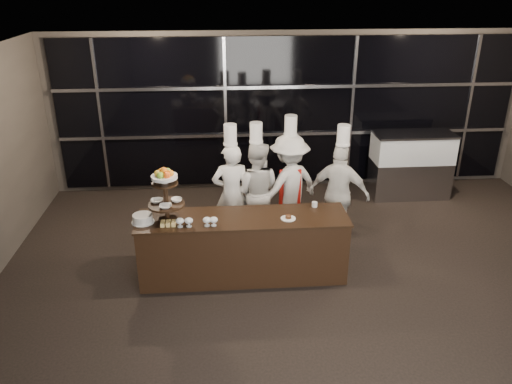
{
  "coord_description": "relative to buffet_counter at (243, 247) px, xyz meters",
  "views": [
    {
      "loc": [
        -1.33,
        -4.24,
        3.91
      ],
      "look_at": [
        -0.85,
        2.05,
        1.15
      ],
      "focal_mm": 35.0,
      "sensor_mm": 36.0,
      "label": 1
    }
  ],
  "objects": [
    {
      "name": "buffet_counter",
      "position": [
        0.0,
        0.0,
        0.0
      ],
      "size": [
        2.84,
        0.74,
        0.92
      ],
      "color": "black",
      "rests_on": "ground"
    },
    {
      "name": "room",
      "position": [
        1.05,
        -1.75,
        1.03
      ],
      "size": [
        10.0,
        10.0,
        10.0
      ],
      "color": "black",
      "rests_on": "ground"
    },
    {
      "name": "pastry_squares",
      "position": [
        -0.98,
        -0.17,
        0.48
      ],
      "size": [
        0.2,
        0.13,
        0.05
      ],
      "color": "#EDCB73",
      "rests_on": "buffet_counter"
    },
    {
      "name": "compotes",
      "position": [
        -0.6,
        -0.22,
        0.54
      ],
      "size": [
        0.54,
        0.11,
        0.12
      ],
      "color": "silver",
      "rests_on": "buffet_counter"
    },
    {
      "name": "layer_cake",
      "position": [
        -1.32,
        -0.05,
        0.51
      ],
      "size": [
        0.3,
        0.3,
        0.11
      ],
      "color": "white",
      "rests_on": "buffet_counter"
    },
    {
      "name": "chef_a",
      "position": [
        -0.12,
        1.0,
        0.37
      ],
      "size": [
        0.62,
        0.43,
        1.92
      ],
      "color": "silver",
      "rests_on": "ground"
    },
    {
      "name": "chef_d",
      "position": [
        1.53,
        0.92,
        0.35
      ],
      "size": [
        1.01,
        0.75,
        1.9
      ],
      "color": "white",
      "rests_on": "ground"
    },
    {
      "name": "chef_c",
      "position": [
        0.8,
        1.23,
        0.38
      ],
      "size": [
        1.25,
        1.09,
        1.97
      ],
      "color": "silver",
      "rests_on": "ground"
    },
    {
      "name": "small_plate",
      "position": [
        0.6,
        -0.1,
        0.47
      ],
      "size": [
        0.2,
        0.2,
        0.05
      ],
      "color": "white",
      "rests_on": "buffet_counter"
    },
    {
      "name": "display_case",
      "position": [
        3.29,
        2.55,
        0.22
      ],
      "size": [
        1.46,
        0.64,
        1.24
      ],
      "color": "#A5A5AA",
      "rests_on": "ground"
    },
    {
      "name": "display_stand",
      "position": [
        -1.0,
        -0.0,
        0.87
      ],
      "size": [
        0.48,
        0.48,
        0.74
      ],
      "color": "black",
      "rests_on": "buffet_counter"
    },
    {
      "name": "chef_cup",
      "position": [
        1.02,
        0.25,
        0.49
      ],
      "size": [
        0.08,
        0.08,
        0.07
      ],
      "primitive_type": "cylinder",
      "color": "white",
      "rests_on": "buffet_counter"
    },
    {
      "name": "chef_b",
      "position": [
        0.26,
        1.13,
        0.35
      ],
      "size": [
        0.9,
        0.77,
        1.91
      ],
      "color": "silver",
      "rests_on": "ground"
    },
    {
      "name": "window_wall",
      "position": [
        1.05,
        3.19,
        1.04
      ],
      "size": [
        8.6,
        0.1,
        2.8
      ],
      "color": "black",
      "rests_on": "ground"
    }
  ]
}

